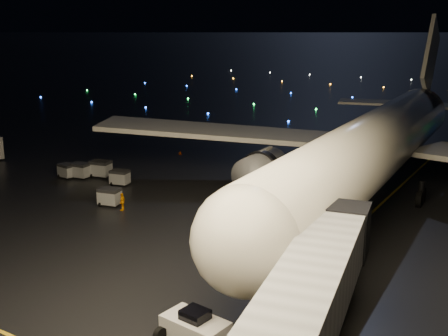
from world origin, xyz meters
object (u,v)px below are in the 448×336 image
at_px(airliner, 384,106).
at_px(baggage_cart_3, 80,171).
at_px(baggage_cart_2, 101,169).
at_px(belt_loader, 260,245).
at_px(baggage_cart_1, 120,178).
at_px(pushback_tug, 195,325).
at_px(baggage_cart_0, 110,197).
at_px(baggage_cart_4, 67,171).
at_px(crew_c, 122,202).

distance_m(airliner, baggage_cart_3, 33.77).
height_order(baggage_cart_2, baggage_cart_3, baggage_cart_2).
relative_size(airliner, belt_loader, 9.79).
relative_size(baggage_cart_1, baggage_cart_3, 0.95).
xyz_separation_m(pushback_tug, baggage_cart_3, (-30.02, 20.90, -0.03)).
height_order(pushback_tug, baggage_cart_3, pushback_tug).
relative_size(belt_loader, baggage_cart_0, 3.26).
relative_size(belt_loader, baggage_cart_3, 3.23).
bearing_deg(belt_loader, baggage_cart_4, 174.08).
xyz_separation_m(pushback_tug, baggage_cart_0, (-20.38, 15.24, -0.04)).
relative_size(belt_loader, baggage_cart_2, 2.96).
relative_size(baggage_cart_3, baggage_cart_4, 1.07).
bearing_deg(baggage_cart_1, belt_loader, -36.28).
relative_size(crew_c, baggage_cart_3, 0.84).
bearing_deg(baggage_cart_1, pushback_tug, -52.27).
bearing_deg(airliner, baggage_cart_0, -142.97).
height_order(pushback_tug, baggage_cart_2, baggage_cart_2).
bearing_deg(belt_loader, baggage_cart_1, 167.06).
bearing_deg(crew_c, baggage_cart_2, -145.99).
bearing_deg(baggage_cart_0, baggage_cart_3, 137.49).
bearing_deg(baggage_cart_2, baggage_cart_1, -28.97).
bearing_deg(baggage_cart_3, airliner, 14.91).
height_order(airliner, baggage_cart_0, airliner).
distance_m(pushback_tug, baggage_cart_1, 32.21).
relative_size(airliner, baggage_cart_1, 33.22).
bearing_deg(belt_loader, baggage_cart_2, 168.06).
distance_m(airliner, baggage_cart_1, 28.63).
bearing_deg(airliner, crew_c, -139.28).
xyz_separation_m(pushback_tug, baggage_cart_4, (-31.43, 20.20, -0.09)).
bearing_deg(baggage_cart_1, airliner, 13.60).
height_order(pushback_tug, crew_c, pushback_tug).
bearing_deg(pushback_tug, baggage_cart_3, 152.28).
distance_m(airliner, baggage_cart_4, 35.30).
bearing_deg(belt_loader, baggage_cart_0, 177.94).
bearing_deg(crew_c, pushback_tug, 32.70).
bearing_deg(crew_c, baggage_cart_1, -155.30).
distance_m(crew_c, baggage_cart_2, 12.63).
bearing_deg(baggage_cart_0, baggage_cart_4, 143.71).
xyz_separation_m(belt_loader, baggage_cart_1, (-22.80, 10.63, -0.77)).
distance_m(belt_loader, baggage_cart_3, 30.35).
relative_size(belt_loader, baggage_cart_1, 3.39).
xyz_separation_m(baggage_cart_3, baggage_cart_4, (-1.40, -0.70, -0.06)).
bearing_deg(crew_c, baggage_cart_3, -136.21).
bearing_deg(baggage_cart_4, crew_c, -15.01).
distance_m(airliner, belt_loader, 23.49).
bearing_deg(baggage_cart_0, airliner, 27.66).
bearing_deg(baggage_cart_2, crew_c, -48.37).
bearing_deg(pushback_tug, baggage_cart_4, 154.39).
xyz_separation_m(airliner, baggage_cart_3, (-30.57, -11.77, -8.22)).
bearing_deg(baggage_cart_0, pushback_tug, -48.92).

